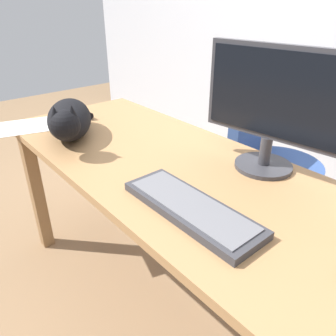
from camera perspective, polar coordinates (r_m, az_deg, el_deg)
The scene contains 7 objects.
ground_plane at distance 1.67m, azimuth 0.36°, elevation -22.18°, with size 8.00×8.00×0.00m, color #846647.
desk at distance 1.25m, azimuth 0.44°, elevation -3.12°, with size 1.67×0.67×0.73m.
office_chair at distance 1.86m, azimuth 16.83°, elevation -1.96°, with size 0.48×0.48×0.91m.
monitor at distance 1.13m, azimuth 17.63°, elevation 10.31°, with size 0.48×0.20×0.42m.
keyboard at distance 0.93m, azimuth 3.97°, elevation -6.92°, with size 0.44×0.15×0.03m.
cat at distance 1.45m, azimuth -16.78°, elevation 8.10°, with size 0.55×0.34×0.20m.
paper_sheet at distance 1.68m, azimuth -22.39°, elevation 6.85°, with size 0.21×0.30×0.00m, color white.
Camera 1 is at (0.81, -0.70, 1.28)m, focal length 35.10 mm.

